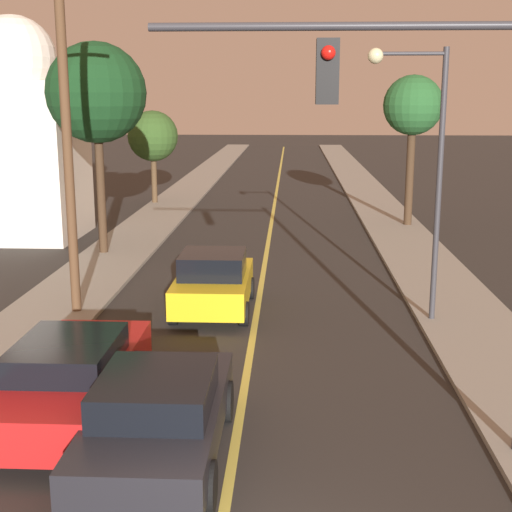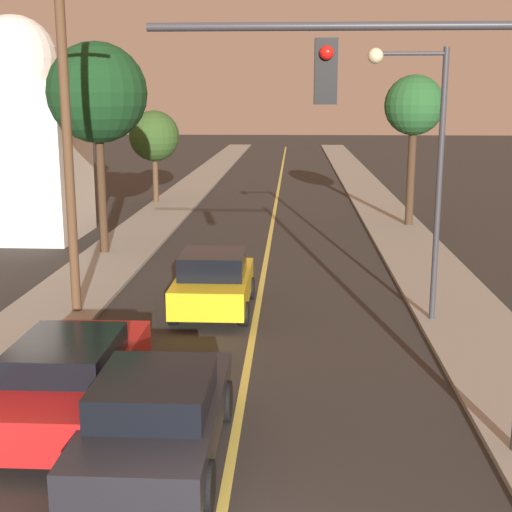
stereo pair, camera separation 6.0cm
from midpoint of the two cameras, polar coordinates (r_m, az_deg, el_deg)
road_surface at (r=43.27m, az=1.84°, el=5.32°), size 8.05×80.00×0.01m
sidewalk_left at (r=43.69m, az=-5.13°, el=5.42°), size 2.50×80.00×0.12m
sidewalk_right at (r=43.47m, az=8.83°, el=5.29°), size 2.50×80.00×0.12m
car_near_lane_front at (r=11.22m, az=-7.79°, el=-12.41°), size 2.02×4.43×1.44m
car_near_lane_second at (r=18.51m, az=-3.32°, el=-2.09°), size 1.97×3.86×1.60m
car_outer_lane_front at (r=12.87m, az=-14.50°, el=-9.31°), size 1.97×4.73×1.48m
traffic_signal_mast at (r=10.63m, az=15.29°, el=7.47°), size 5.68×0.42×6.57m
streetlamp_right at (r=17.40m, az=13.20°, el=8.51°), size 1.86×0.36×6.48m
utility_pole_left at (r=18.20m, az=-14.82°, el=9.71°), size 1.60×0.24×8.81m
tree_left_near at (r=25.24m, az=-12.53°, el=12.56°), size 3.38×3.38×7.19m
tree_left_far at (r=37.28m, az=-8.10°, el=9.45°), size 2.57×2.57×4.70m
tree_right_near at (r=30.91m, az=12.59°, el=11.54°), size 2.48×2.48×6.27m
domed_building_left at (r=29.56m, az=-18.24°, el=8.86°), size 4.39×4.39×8.52m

